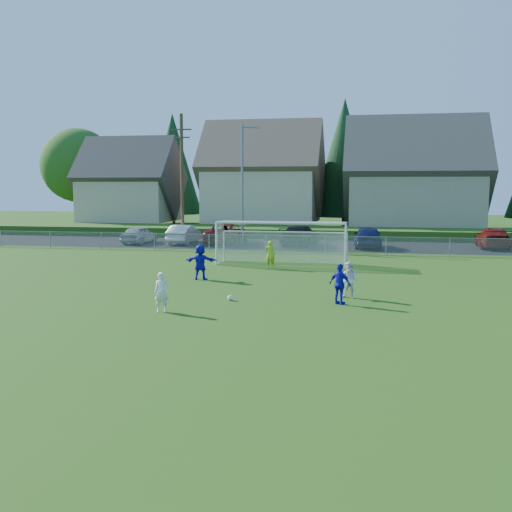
% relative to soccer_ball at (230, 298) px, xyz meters
% --- Properties ---
extents(ground, '(160.00, 160.00, 0.00)m').
position_rel_soccer_ball_xyz_m(ground, '(0.41, -4.72, -0.11)').
color(ground, '#193D0C').
rests_on(ground, ground).
extents(asphalt_lot, '(60.00, 60.00, 0.00)m').
position_rel_soccer_ball_xyz_m(asphalt_lot, '(0.41, 22.78, -0.10)').
color(asphalt_lot, black).
rests_on(asphalt_lot, ground).
extents(grass_embankment, '(70.00, 6.00, 0.80)m').
position_rel_soccer_ball_xyz_m(grass_embankment, '(0.41, 30.28, 0.29)').
color(grass_embankment, '#1E420F').
rests_on(grass_embankment, ground).
extents(soccer_ball, '(0.22, 0.22, 0.22)m').
position_rel_soccer_ball_xyz_m(soccer_ball, '(0.00, 0.00, 0.00)').
color(soccer_ball, white).
rests_on(soccer_ball, ground).
extents(player_white_a, '(0.59, 0.46, 1.43)m').
position_rel_soccer_ball_xyz_m(player_white_a, '(-1.92, -2.52, 0.60)').
color(player_white_a, white).
rests_on(player_white_a, ground).
extents(player_white_b, '(0.87, 0.78, 1.47)m').
position_rel_soccer_ball_xyz_m(player_white_b, '(4.60, 1.36, 0.63)').
color(player_white_b, white).
rests_on(player_white_b, ground).
extents(player_blue_a, '(0.98, 0.77, 1.56)m').
position_rel_soccer_ball_xyz_m(player_blue_a, '(4.29, 0.05, 0.67)').
color(player_blue_a, '#1413B4').
rests_on(player_blue_a, ground).
extents(player_blue_b, '(1.60, 0.57, 1.70)m').
position_rel_soccer_ball_xyz_m(player_blue_b, '(-2.64, 4.95, 0.74)').
color(player_blue_b, '#1413B4').
rests_on(player_blue_b, ground).
extents(goalkeeper, '(0.61, 0.45, 1.53)m').
position_rel_soccer_ball_xyz_m(goalkeeper, '(0.02, 9.44, 0.65)').
color(goalkeeper, '#9ACB17').
rests_on(goalkeeper, ground).
extents(car_a, '(1.96, 4.12, 1.36)m').
position_rel_soccer_ball_xyz_m(car_a, '(-12.41, 21.51, 0.57)').
color(car_a, '#9EA0A5').
rests_on(car_a, ground).
extents(car_b, '(1.57, 4.44, 1.46)m').
position_rel_soccer_ball_xyz_m(car_b, '(-8.94, 22.07, 0.62)').
color(car_b, silver).
rests_on(car_b, ground).
extents(car_c, '(2.93, 5.88, 1.60)m').
position_rel_soccer_ball_xyz_m(car_c, '(-5.65, 22.49, 0.69)').
color(car_c, '#5C0A10').
rests_on(car_c, ground).
extents(car_d, '(2.77, 5.49, 1.53)m').
position_rel_soccer_ball_xyz_m(car_d, '(0.16, 22.21, 0.65)').
color(car_d, black).
rests_on(car_d, ground).
extents(car_e, '(2.12, 4.81, 1.61)m').
position_rel_soccer_ball_xyz_m(car_e, '(5.20, 21.51, 0.70)').
color(car_e, '#141A47').
rests_on(car_e, ground).
extents(car_g, '(2.34, 5.22, 1.49)m').
position_rel_soccer_ball_xyz_m(car_g, '(14.08, 22.90, 0.63)').
color(car_g, maroon).
rests_on(car_g, ground).
extents(soccer_goal, '(7.42, 1.90, 2.50)m').
position_rel_soccer_ball_xyz_m(soccer_goal, '(0.41, 11.33, 1.52)').
color(soccer_goal, white).
rests_on(soccer_goal, ground).
extents(chainlink_fence, '(52.06, 0.06, 1.20)m').
position_rel_soccer_ball_xyz_m(chainlink_fence, '(0.41, 17.28, 0.52)').
color(chainlink_fence, gray).
rests_on(chainlink_fence, ground).
extents(streetlight, '(1.38, 0.18, 9.00)m').
position_rel_soccer_ball_xyz_m(streetlight, '(-4.03, 21.28, 4.73)').
color(streetlight, slate).
rests_on(streetlight, ground).
extents(utility_pole, '(1.60, 0.26, 10.00)m').
position_rel_soccer_ball_xyz_m(utility_pole, '(-9.09, 22.28, 5.04)').
color(utility_pole, '#473321').
rests_on(utility_pole, ground).
extents(houses_row, '(53.90, 11.45, 13.27)m').
position_rel_soccer_ball_xyz_m(houses_row, '(2.39, 37.75, 7.22)').
color(houses_row, tan).
rests_on(houses_row, ground).
extents(tree_row, '(65.98, 12.36, 13.80)m').
position_rel_soccer_ball_xyz_m(tree_row, '(1.46, 44.02, 6.80)').
color(tree_row, '#382616').
rests_on(tree_row, ground).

